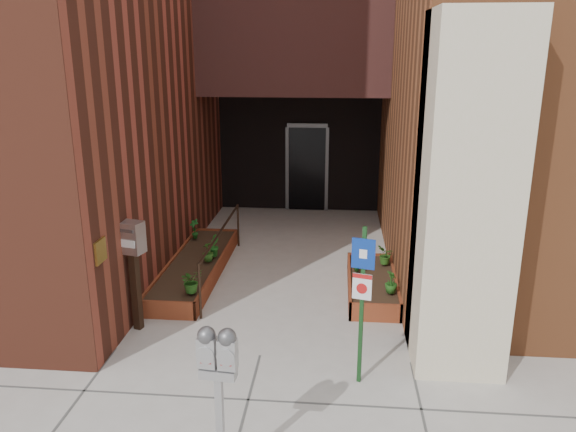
# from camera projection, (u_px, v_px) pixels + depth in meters

# --- Properties ---
(ground) EXTENTS (80.00, 80.00, 0.00)m
(ground) POSITION_uv_depth(u_px,v_px,m) (260.00, 356.00, 7.53)
(ground) COLOR #9E9991
(ground) RESTS_ON ground
(architecture) EXTENTS (20.00, 14.60, 10.00)m
(architecture) POSITION_uv_depth(u_px,v_px,m) (291.00, 2.00, 12.71)
(architecture) COLOR maroon
(architecture) RESTS_ON ground
(planter_left) EXTENTS (0.90, 3.60, 0.30)m
(planter_left) POSITION_uv_depth(u_px,v_px,m) (196.00, 268.00, 10.21)
(planter_left) COLOR maroon
(planter_left) RESTS_ON ground
(planter_right) EXTENTS (0.80, 2.20, 0.30)m
(planter_right) POSITION_uv_depth(u_px,v_px,m) (372.00, 285.00, 9.45)
(planter_right) COLOR maroon
(planter_right) RESTS_ON ground
(handrail) EXTENTS (0.04, 3.34, 0.90)m
(handrail) POSITION_uv_depth(u_px,v_px,m) (221.00, 237.00, 9.94)
(handrail) COLOR black
(handrail) RESTS_ON ground
(parking_meter) EXTENTS (0.37, 0.18, 1.61)m
(parking_meter) POSITION_uv_depth(u_px,v_px,m) (218.00, 364.00, 5.01)
(parking_meter) COLOR #A0A0A2
(parking_meter) RESTS_ON ground
(sign_post) EXTENTS (0.27, 0.10, 2.01)m
(sign_post) POSITION_uv_depth(u_px,v_px,m) (362.00, 290.00, 6.59)
(sign_post) COLOR #163D19
(sign_post) RESTS_ON ground
(payment_dropbox) EXTENTS (0.38, 0.32, 1.64)m
(payment_dropbox) POSITION_uv_depth(u_px,v_px,m) (133.00, 253.00, 7.93)
(payment_dropbox) COLOR black
(payment_dropbox) RESTS_ON ground
(shrub_left_a) EXTENTS (0.48, 0.48, 0.38)m
(shrub_left_a) POSITION_uv_depth(u_px,v_px,m) (191.00, 281.00, 8.72)
(shrub_left_a) COLOR #265D1A
(shrub_left_a) RESTS_ON planter_left
(shrub_left_b) EXTENTS (0.26, 0.26, 0.40)m
(shrub_left_b) POSITION_uv_depth(u_px,v_px,m) (214.00, 246.00, 10.26)
(shrub_left_b) COLOR #1C611B
(shrub_left_b) RESTS_ON planter_left
(shrub_left_c) EXTENTS (0.28, 0.28, 0.35)m
(shrub_left_c) POSITION_uv_depth(u_px,v_px,m) (208.00, 252.00, 10.02)
(shrub_left_c) COLOR #265217
(shrub_left_c) RESTS_ON planter_left
(shrub_left_d) EXTENTS (0.30, 0.30, 0.40)m
(shrub_left_d) POSITION_uv_depth(u_px,v_px,m) (194.00, 229.00, 11.21)
(shrub_left_d) COLOR #1B611E
(shrub_left_d) RESTS_ON planter_left
(shrub_right_a) EXTENTS (0.22, 0.22, 0.35)m
(shrub_right_a) POSITION_uv_depth(u_px,v_px,m) (391.00, 282.00, 8.72)
(shrub_right_a) COLOR #1F5217
(shrub_right_a) RESTS_ON planter_right
(shrub_right_b) EXTENTS (0.28, 0.28, 0.38)m
(shrub_right_b) POSITION_uv_depth(u_px,v_px,m) (357.00, 261.00, 9.55)
(shrub_right_b) COLOR #1C621D
(shrub_right_b) RESTS_ON planter_right
(shrub_right_c) EXTENTS (0.33, 0.33, 0.34)m
(shrub_right_c) POSITION_uv_depth(u_px,v_px,m) (385.00, 255.00, 9.87)
(shrub_right_c) COLOR #2A5B1A
(shrub_right_c) RESTS_ON planter_right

